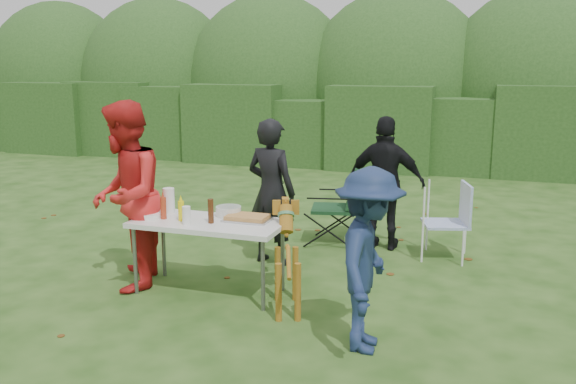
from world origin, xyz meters
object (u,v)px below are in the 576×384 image
(camping_chair, at_px, (334,204))
(paper_towel_roll, at_px, (169,200))
(person_red_jacket, at_px, (126,196))
(beer_bottle, at_px, (211,211))
(ketchup_bottle, at_px, (163,208))
(dog, at_px, (287,263))
(mustard_bottle, at_px, (181,211))
(person_cook, at_px, (271,192))
(child, at_px, (368,260))
(lawn_chair, at_px, (445,221))
(person_black_puffy, at_px, (385,183))
(folding_table, at_px, (209,226))

(camping_chair, height_order, paper_towel_roll, camping_chair)
(person_red_jacket, relative_size, paper_towel_roll, 7.36)
(beer_bottle, bearing_deg, ketchup_bottle, -179.54)
(dog, relative_size, beer_bottle, 4.08)
(mustard_bottle, bearing_deg, person_cook, 65.31)
(person_cook, distance_m, paper_towel_roll, 1.20)
(child, relative_size, camping_chair, 1.46)
(lawn_chair, bearing_deg, dog, 42.36)
(person_cook, distance_m, person_black_puffy, 1.49)
(paper_towel_roll, bearing_deg, beer_bottle, -22.38)
(lawn_chair, relative_size, ketchup_bottle, 4.14)
(person_black_puffy, height_order, ketchup_bottle, person_black_puffy)
(child, relative_size, beer_bottle, 6.20)
(child, height_order, beer_bottle, child)
(camping_chair, xyz_separation_m, ketchup_bottle, (-1.21, -2.15, 0.34))
(person_black_puffy, bearing_deg, ketchup_bottle, 48.20)
(child, distance_m, camping_chair, 2.99)
(folding_table, height_order, camping_chair, camping_chair)
(folding_table, distance_m, dog, 0.94)
(mustard_bottle, bearing_deg, person_red_jacket, -176.52)
(mustard_bottle, bearing_deg, paper_towel_roll, 137.32)
(lawn_chair, xyz_separation_m, mustard_bottle, (-2.41, -1.96, 0.38))
(mustard_bottle, bearing_deg, folding_table, 17.13)
(child, bearing_deg, person_black_puffy, 4.45)
(camping_chair, bearing_deg, ketchup_bottle, 49.19)
(mustard_bottle, bearing_deg, camping_chair, 65.08)
(beer_bottle, bearing_deg, mustard_bottle, -177.32)
(camping_chair, xyz_separation_m, lawn_chair, (1.40, -0.20, -0.05))
(person_red_jacket, bearing_deg, child, 53.42)
(lawn_chair, bearing_deg, child, 64.74)
(person_black_puffy, relative_size, dog, 1.68)
(folding_table, bearing_deg, paper_towel_roll, 161.25)
(camping_chair, bearing_deg, person_black_puffy, 164.35)
(folding_table, xyz_separation_m, ketchup_bottle, (-0.46, -0.07, 0.16))
(dog, xyz_separation_m, lawn_chair, (1.26, 2.08, -0.01))
(beer_bottle, bearing_deg, person_cook, 79.38)
(child, distance_m, ketchup_bottle, 2.30)
(person_cook, bearing_deg, beer_bottle, 93.36)
(person_red_jacket, bearing_deg, dog, 63.98)
(child, height_order, mustard_bottle, child)
(lawn_chair, height_order, ketchup_bottle, ketchup_bottle)
(camping_chair, distance_m, paper_towel_roll, 2.33)
(person_cook, distance_m, beer_bottle, 1.15)
(person_cook, bearing_deg, paper_towel_roll, 61.54)
(child, bearing_deg, mustard_bottle, 69.68)
(person_cook, height_order, ketchup_bottle, person_cook)
(lawn_chair, distance_m, paper_towel_roll, 3.21)
(child, relative_size, dog, 1.52)
(mustard_bottle, xyz_separation_m, paper_towel_roll, (-0.28, 0.26, 0.03))
(person_red_jacket, bearing_deg, person_cook, 112.93)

